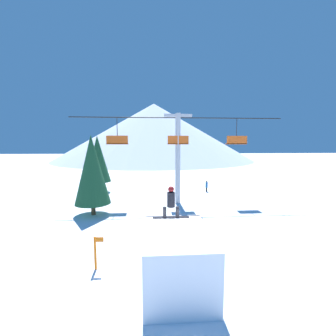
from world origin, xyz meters
name	(u,v)px	position (x,y,z in m)	size (l,w,h in m)	color
ground_plane	(170,277)	(0.00, 0.00, 0.00)	(220.00, 220.00, 0.00)	white
mountain_ridge	(154,132)	(0.00, 66.31, 9.07)	(62.68, 62.68, 18.14)	silver
snow_ramp	(177,259)	(0.23, -0.60, 1.06)	(2.41, 3.50, 2.13)	white
snowboarder	(171,202)	(0.13, 0.93, 2.81)	(1.57, 0.33, 1.37)	black
chairlift	(178,151)	(1.59, 11.08, 4.69)	(18.32, 0.45, 7.90)	#B2B2B7
pine_tree_near	(92,170)	(-5.08, 8.28, 3.39)	(2.60, 2.60, 5.95)	#4C3823
pine_tree_far	(98,159)	(-6.53, 16.22, 3.65)	(2.69, 2.69, 6.16)	#4C3823
trail_marker	(96,252)	(-3.06, 0.76, 0.77)	(0.41, 0.10, 1.43)	orange
distant_skier	(207,186)	(5.32, 15.60, 0.67)	(0.24, 0.24, 1.23)	black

